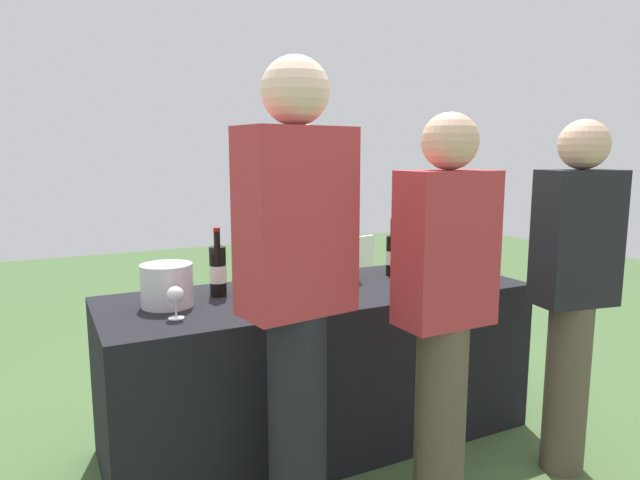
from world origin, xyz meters
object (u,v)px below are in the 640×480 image
object	(u,v)px
wine_bottle_1	(251,270)
menu_board	(342,294)
wine_glass_1	(337,274)
guest_0	(297,286)
wine_glass_2	(409,267)
server_pouring	(298,246)
wine_bottle_2	(286,268)
guest_1	(444,303)
wine_glass_0	(175,296)
ice_bucket	(167,285)
wine_bottle_5	(437,251)
wine_bottle_4	(392,255)
wine_bottle_0	(218,271)
wine_bottle_3	(351,259)
guest_2	(574,284)

from	to	relation	value
wine_bottle_1	menu_board	bearing A→B (deg)	42.95
wine_glass_1	guest_0	bearing A→B (deg)	-130.96
wine_glass_2	server_pouring	size ratio (longest dim) A/B	0.09
wine_bottle_2	guest_1	distance (m)	0.86
wine_glass_1	guest_0	world-z (taller)	guest_0
wine_glass_1	guest_0	size ratio (longest dim) A/B	0.08
wine_glass_0	ice_bucket	world-z (taller)	ice_bucket
wine_bottle_5	server_pouring	distance (m)	0.81
wine_bottle_4	wine_glass_0	size ratio (longest dim) A/B	2.32
wine_bottle_4	ice_bucket	bearing A→B (deg)	-176.47
wine_bottle_0	wine_bottle_2	xyz separation A→B (m)	(0.32, -0.05, -0.01)
wine_glass_0	wine_bottle_5	bearing A→B (deg)	10.33
wine_bottle_3	wine_glass_0	bearing A→B (deg)	-164.18
ice_bucket	menu_board	bearing A→B (deg)	35.72
wine_bottle_2	ice_bucket	bearing A→B (deg)	-178.36
wine_bottle_3	ice_bucket	world-z (taller)	wine_bottle_3
wine_bottle_1	wine_bottle_5	world-z (taller)	wine_bottle_5
wine_glass_1	guest_1	bearing A→B (deg)	-79.14
ice_bucket	guest_2	world-z (taller)	guest_2
wine_bottle_0	wine_bottle_2	world-z (taller)	wine_bottle_0
server_pouring	wine_bottle_2	bearing A→B (deg)	54.57
wine_glass_1	ice_bucket	bearing A→B (deg)	168.70
wine_glass_0	menu_board	size ratio (longest dim) A/B	0.16
wine_bottle_4	ice_bucket	xyz separation A→B (m)	(-1.23, -0.08, -0.02)
guest_1	ice_bucket	bearing A→B (deg)	137.38
guest_0	guest_1	distance (m)	0.59
wine_bottle_1	wine_bottle_4	distance (m)	0.82
wine_bottle_2	server_pouring	world-z (taller)	server_pouring
server_pouring	menu_board	bearing A→B (deg)	-142.93
wine_bottle_5	wine_bottle_3	bearing A→B (deg)	-179.56
wine_bottle_0	ice_bucket	xyz separation A→B (m)	(-0.25, -0.07, -0.03)
wine_bottle_5	wine_glass_1	world-z (taller)	wine_bottle_5
ice_bucket	wine_bottle_4	bearing A→B (deg)	3.53
wine_bottle_1	server_pouring	xyz separation A→B (m)	(0.45, 0.43, 0.02)
wine_bottle_4	server_pouring	size ratio (longest dim) A/B	0.19
wine_bottle_0	wine_bottle_5	bearing A→B (deg)	0.25
wine_bottle_4	wine_glass_2	bearing A→B (deg)	-105.79
guest_1	guest_0	bearing A→B (deg)	166.34
wine_glass_0	server_pouring	distance (m)	1.13
wine_bottle_5	server_pouring	xyz separation A→B (m)	(-0.68, 0.43, 0.01)
guest_0	menu_board	bearing A→B (deg)	47.69
ice_bucket	guest_1	world-z (taller)	guest_1
wine_glass_2	ice_bucket	world-z (taller)	ice_bucket
wine_bottle_0	wine_bottle_4	xyz separation A→B (m)	(0.98, 0.01, -0.01)
wine_glass_2	menu_board	world-z (taller)	wine_glass_2
wine_bottle_1	guest_1	size ratio (longest dim) A/B	0.19
wine_bottle_0	wine_glass_0	xyz separation A→B (m)	(-0.26, -0.28, -0.03)
wine_glass_0	guest_1	bearing A→B (deg)	-32.98
wine_bottle_2	wine_glass_2	size ratio (longest dim) A/B	2.21
wine_bottle_3	wine_bottle_4	size ratio (longest dim) A/B	1.01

